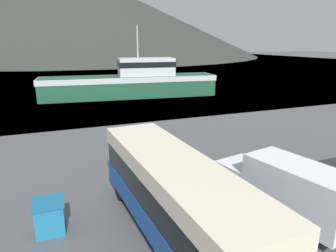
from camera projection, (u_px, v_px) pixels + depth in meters
The scene contains 6 objects.
water_surface at pixel (61, 59), 135.73m from camera, with size 240.00×240.00×0.00m, color #3D5160.
hill_backdrop at pixel (77, 14), 169.72m from camera, with size 201.96×201.96×45.87m, color #2D332D.
tour_bus at pixel (174, 194), 11.61m from camera, with size 3.27×10.77×3.27m.
delivery_van at pixel (285, 186), 13.26m from camera, with size 3.29×6.67×2.58m.
fishing_boat at pixel (132, 82), 42.24m from camera, with size 24.68×7.23×9.66m.
storage_bin at pixel (50, 216), 12.12m from camera, with size 1.21×1.17×1.42m.
Camera 1 is at (-4.71, -1.73, 7.52)m, focal length 32.00 mm.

